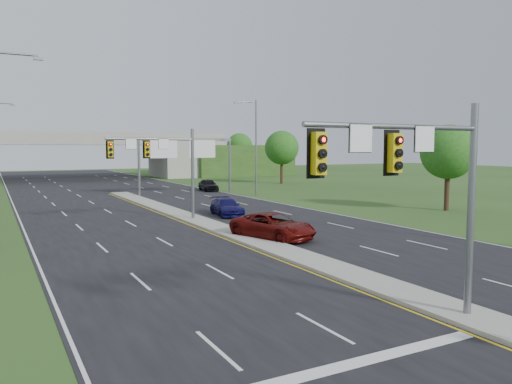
{
  "coord_description": "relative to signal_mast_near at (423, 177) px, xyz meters",
  "views": [
    {
      "loc": [
        -13.64,
        -10.8,
        5.61
      ],
      "look_at": [
        0.0,
        14.74,
        3.0
      ],
      "focal_mm": 35.0,
      "sensor_mm": 36.0,
      "label": 1
    }
  ],
  "objects": [
    {
      "name": "ground",
      "position": [
        2.26,
        0.07,
        -4.73
      ],
      "size": [
        240.0,
        240.0,
        0.0
      ],
      "primitive_type": "plane",
      "color": "#284A1A",
      "rests_on": "ground"
    },
    {
      "name": "signal_mast_near",
      "position": [
        0.0,
        0.0,
        0.0
      ],
      "size": [
        6.62,
        0.6,
        7.0
      ],
      "color": "slate",
      "rests_on": "ground"
    },
    {
      "name": "lane_markings",
      "position": [
        1.66,
        28.99,
        -4.7
      ],
      "size": [
        23.72,
        160.0,
        0.01
      ],
      "color": "gold",
      "rests_on": "road"
    },
    {
      "name": "signal_mast_far",
      "position": [
        0.0,
        25.0,
        0.0
      ],
      "size": [
        6.62,
        0.6,
        7.0
      ],
      "color": "slate",
      "rests_on": "ground"
    },
    {
      "name": "tree_back_c",
      "position": [
        26.26,
        94.07,
        0.78
      ],
      "size": [
        5.6,
        5.6,
        8.32
      ],
      "color": "#382316",
      "rests_on": "ground"
    },
    {
      "name": "car_far_c",
      "position": [
        13.26,
        48.37,
        -3.95
      ],
      "size": [
        2.3,
        4.64,
        1.52
      ],
      "primitive_type": "imported",
      "rotation": [
        0.0,
        0.0,
        -0.12
      ],
      "color": "black",
      "rests_on": "road"
    },
    {
      "name": "car_far_b",
      "position": [
        5.65,
        26.26,
        -4.01
      ],
      "size": [
        2.61,
        5.01,
        1.39
      ],
      "primitive_type": "imported",
      "rotation": [
        0.0,
        0.0,
        -0.14
      ],
      "color": "#0C0A41",
      "rests_on": "road"
    },
    {
      "name": "sign_gantry",
      "position": [
        8.95,
        44.99,
        0.51
      ],
      "size": [
        11.58,
        0.44,
        6.67
      ],
      "color": "slate",
      "rests_on": "ground"
    },
    {
      "name": "tree_back_d",
      "position": [
        40.26,
        94.07,
        1.11
      ],
      "size": [
        6.0,
        6.0,
        8.85
      ],
      "color": "#382316",
      "rests_on": "ground"
    },
    {
      "name": "car_far_a",
      "position": [
        3.76,
        15.39,
        -3.92
      ],
      "size": [
        4.21,
        6.16,
        1.57
      ],
      "primitive_type": "imported",
      "rotation": [
        0.0,
        0.0,
        0.31
      ],
      "color": "#580B08",
      "rests_on": "road"
    },
    {
      "name": "median",
      "position": [
        2.26,
        23.07,
        -4.63
      ],
      "size": [
        2.0,
        54.0,
        0.16
      ],
      "primitive_type": "cube",
      "color": "gray",
      "rests_on": "road"
    },
    {
      "name": "tree_r_mid",
      "position": [
        28.26,
        55.07,
        0.78
      ],
      "size": [
        5.2,
        5.2,
        8.12
      ],
      "color": "#382316",
      "rests_on": "ground"
    },
    {
      "name": "road",
      "position": [
        2.26,
        35.07,
        -4.72
      ],
      "size": [
        24.0,
        160.0,
        0.02
      ],
      "primitive_type": "cube",
      "color": "black",
      "rests_on": "ground"
    },
    {
      "name": "overpass",
      "position": [
        2.26,
        80.07,
        -1.17
      ],
      "size": [
        80.0,
        14.0,
        8.1
      ],
      "color": "gray",
      "rests_on": "ground"
    },
    {
      "name": "lightpole_r_far",
      "position": [
        15.56,
        40.07,
        1.38
      ],
      "size": [
        2.85,
        0.25,
        11.0
      ],
      "color": "slate",
      "rests_on": "ground"
    },
    {
      "name": "tree_r_near",
      "position": [
        24.26,
        20.07,
        0.45
      ],
      "size": [
        4.8,
        4.8,
        7.6
      ],
      "color": "#382316",
      "rests_on": "ground"
    }
  ]
}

